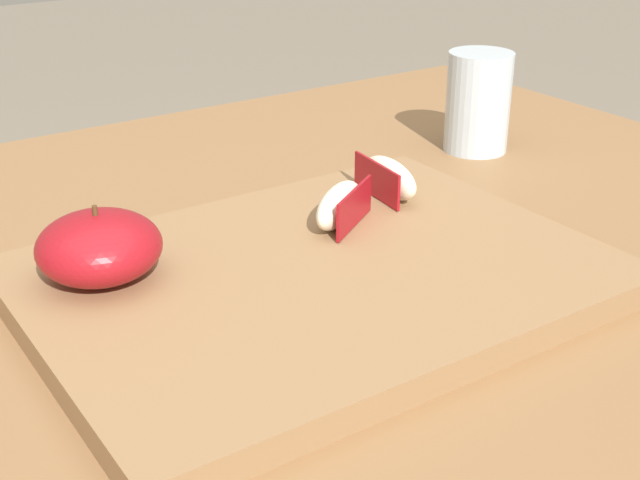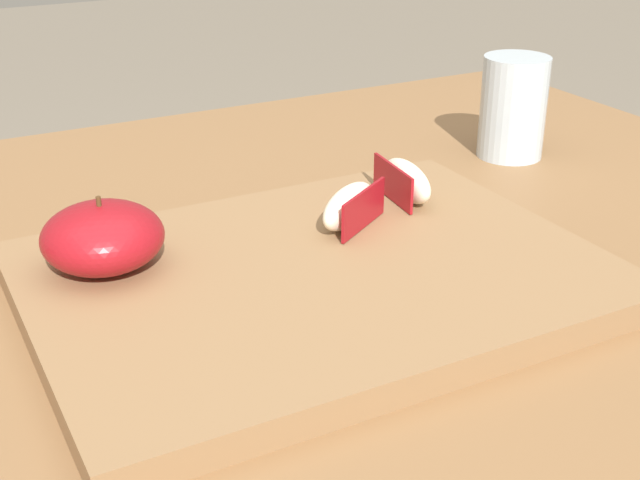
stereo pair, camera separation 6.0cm
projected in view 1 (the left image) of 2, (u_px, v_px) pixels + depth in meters
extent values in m
cube|color=brown|center=(331.00, 319.00, 0.63)|extent=(1.10, 1.00, 0.03)
cube|color=brown|center=(427.00, 325.00, 1.37)|extent=(0.06, 0.06, 0.73)
cube|color=olive|center=(320.00, 278.00, 0.63)|extent=(0.41, 0.30, 0.02)
ellipsoid|color=maroon|center=(99.00, 247.00, 0.60)|extent=(0.09, 0.09, 0.05)
cylinder|color=#4C3319|center=(95.00, 212.00, 0.59)|extent=(0.00, 0.00, 0.01)
ellipsoid|color=#F4EACC|center=(390.00, 178.00, 0.75)|extent=(0.03, 0.08, 0.03)
cube|color=maroon|center=(377.00, 180.00, 0.74)|extent=(0.01, 0.07, 0.03)
ellipsoid|color=#F4EACC|center=(339.00, 205.00, 0.69)|extent=(0.08, 0.06, 0.03)
cube|color=maroon|center=(354.00, 208.00, 0.68)|extent=(0.06, 0.04, 0.03)
cylinder|color=silver|center=(478.00, 102.00, 0.91)|extent=(0.07, 0.07, 0.10)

